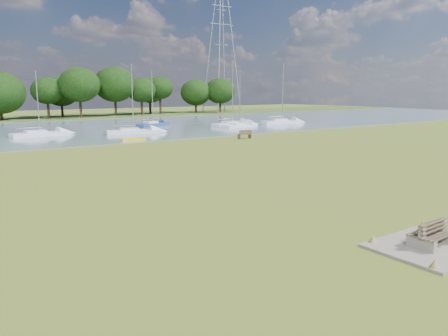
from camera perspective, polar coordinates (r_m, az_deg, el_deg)
ground at (r=27.22m, az=-1.01°, el=-1.86°), size 220.00×220.00×0.00m
river at (r=66.02m, az=-21.95°, el=4.50°), size 220.00×40.00×0.10m
far_bank at (r=95.41m, az=-26.14°, el=5.72°), size 220.00×20.00×0.40m
concrete_pad at (r=17.84m, az=25.42°, el=-9.21°), size 4.20×3.20×0.10m
bench_pair at (r=17.71m, az=25.53°, el=-7.87°), size 1.81×1.11×0.95m
riverbank_bench at (r=51.49m, az=2.75°, el=4.42°), size 1.76×0.66×1.06m
kayak at (r=50.44m, az=-11.74°, el=3.71°), size 2.79×0.83×0.28m
pylon at (r=113.17m, az=-0.32°, el=18.27°), size 6.97×4.88×35.02m
sailboat_0 at (r=67.48m, az=2.02°, el=5.71°), size 6.87×3.16×7.97m
sailboat_1 at (r=69.01m, az=1.06°, el=5.90°), size 7.33×2.83×10.14m
sailboat_3 at (r=74.30m, az=7.54°, el=6.15°), size 7.21×3.31×9.93m
sailboat_4 at (r=58.45m, az=-11.81°, el=4.86°), size 7.09×3.65×8.88m
sailboat_5 at (r=58.35m, az=-22.98°, el=4.28°), size 6.91×2.64×7.98m
sailboat_7 at (r=68.93m, az=-9.29°, el=5.78°), size 6.06×3.63×8.67m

